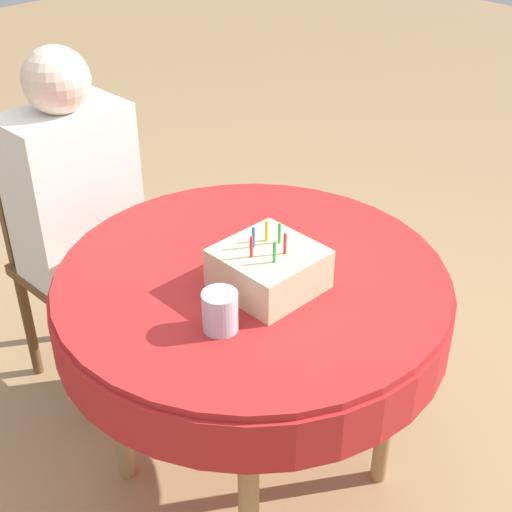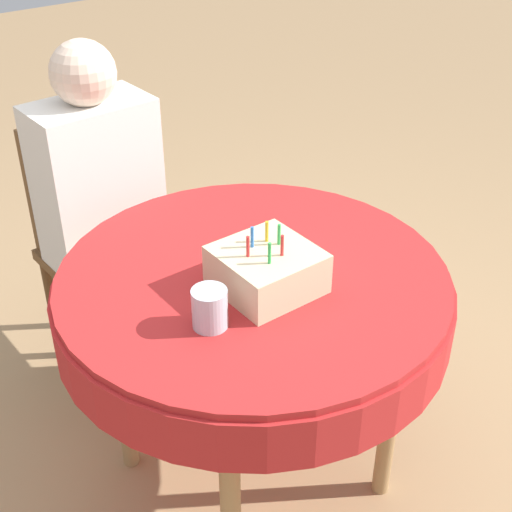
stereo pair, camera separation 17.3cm
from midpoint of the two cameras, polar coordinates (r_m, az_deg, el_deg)
ground_plane at (r=2.29m, az=2.05°, el=-17.15°), size 12.00×12.00×0.00m
dining_table at (r=1.84m, az=2.44°, el=-3.78°), size 1.01×1.01×0.75m
chair at (r=2.46m, az=-10.67°, el=1.21°), size 0.39×0.39×0.89m
person at (r=2.29m, az=-10.15°, el=5.12°), size 0.37×0.32×1.18m
birthday_cake at (r=1.70m, az=3.78°, el=-1.16°), size 0.22×0.22×0.16m
drinking_glass at (r=1.58m, az=-0.59°, el=-4.31°), size 0.08×0.08×0.10m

